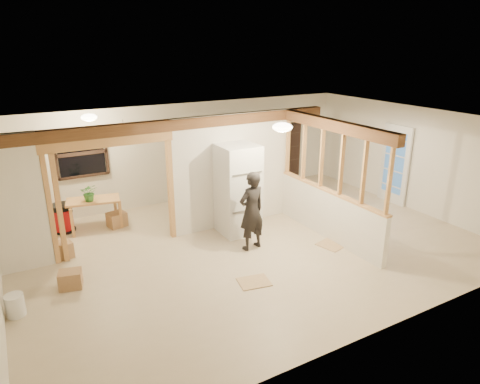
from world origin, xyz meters
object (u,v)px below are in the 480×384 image
shop_vac (63,218)px  woman (252,211)px  work_table (95,214)px  bookshelf (284,155)px  refrigerator (238,189)px

shop_vac → woman: bearing=-40.5°
woman → shop_vac: size_ratio=2.51×
work_table → bookshelf: bookshelf is taller
work_table → refrigerator: bearing=-19.7°
shop_vac → bookshelf: bearing=4.0°
shop_vac → bookshelf: (6.12, 0.43, 0.55)m
refrigerator → work_table: (-2.68, 1.66, -0.62)m
woman → bookshelf: (2.97, 3.13, 0.07)m
woman → bookshelf: size_ratio=0.92×
refrigerator → work_table: 3.21m
refrigerator → woman: (-0.17, -0.85, -0.16)m
shop_vac → bookshelf: 6.16m
work_table → shop_vac: bearing=175.2°
work_table → shop_vac: size_ratio=1.73×
refrigerator → shop_vac: 3.86m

